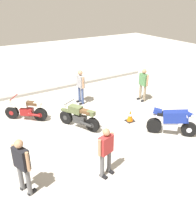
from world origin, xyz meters
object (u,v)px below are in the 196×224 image
object	(u,v)px
person_in_gray_shirt	(81,85)
traffic_cone	(130,116)
motorcycle_blue_sportbike	(172,121)
person_in_green_shirt	(143,83)
person_in_black_shirt	(22,163)
motorcycle_cream_vintage	(26,110)
motorcycle_olive_vintage	(79,117)
person_in_red_shirt	(106,149)

from	to	relation	value
person_in_gray_shirt	traffic_cone	world-z (taller)	person_in_gray_shirt
motorcycle_blue_sportbike	person_in_gray_shirt	world-z (taller)	person_in_gray_shirt
person_in_green_shirt	traffic_cone	size ratio (longest dim) A/B	3.20
person_in_black_shirt	traffic_cone	size ratio (longest dim) A/B	3.31
person_in_green_shirt	motorcycle_cream_vintage	bearing A→B (deg)	-9.99
motorcycle_olive_vintage	person_in_green_shirt	size ratio (longest dim) A/B	1.06
motorcycle_blue_sportbike	person_in_black_shirt	distance (m)	5.94
motorcycle_olive_vintage	person_in_green_shirt	distance (m)	4.32
motorcycle_olive_vintage	motorcycle_cream_vintage	xyz separation A→B (m)	(-1.67, 1.88, 0.00)
person_in_red_shirt	motorcycle_cream_vintage	bearing A→B (deg)	176.30
person_in_black_shirt	motorcycle_cream_vintage	bearing A→B (deg)	52.17
person_in_gray_shirt	person_in_red_shirt	world-z (taller)	person_in_gray_shirt
person_in_gray_shirt	person_in_red_shirt	size ratio (longest dim) A/B	1.06
motorcycle_cream_vintage	traffic_cone	distance (m)	4.64
person_in_green_shirt	person_in_black_shirt	world-z (taller)	person_in_black_shirt
motorcycle_cream_vintage	person_in_black_shirt	size ratio (longest dim) A/B	0.89
motorcycle_blue_sportbike	motorcycle_olive_vintage	bearing A→B (deg)	-174.85
person_in_black_shirt	traffic_cone	xyz separation A→B (m)	(5.22, 1.77, -0.75)
motorcycle_olive_vintage	person_in_green_shirt	world-z (taller)	person_in_green_shirt
person_in_green_shirt	person_in_black_shirt	bearing A→B (deg)	24.80
motorcycle_olive_vintage	traffic_cone	bearing A→B (deg)	-135.61
traffic_cone	motorcycle_olive_vintage	bearing A→B (deg)	161.63
person_in_black_shirt	person_in_green_shirt	bearing A→B (deg)	4.09
person_in_red_shirt	person_in_green_shirt	bearing A→B (deg)	113.54
motorcycle_cream_vintage	traffic_cone	bearing A→B (deg)	-172.70
motorcycle_blue_sportbike	person_in_red_shirt	size ratio (longest dim) A/B	0.93
person_in_red_shirt	person_in_black_shirt	world-z (taller)	person_in_black_shirt
motorcycle_olive_vintage	person_in_black_shirt	size ratio (longest dim) A/B	1.03
traffic_cone	person_in_gray_shirt	bearing A→B (deg)	106.64
person_in_green_shirt	person_in_black_shirt	size ratio (longest dim) A/B	0.97
traffic_cone	person_in_red_shirt	bearing A→B (deg)	-140.78
motorcycle_cream_vintage	person_in_red_shirt	size ratio (longest dim) A/B	0.95
person_in_green_shirt	person_in_gray_shirt	distance (m)	3.25
person_in_gray_shirt	traffic_cone	distance (m)	3.15
person_in_gray_shirt	traffic_cone	xyz separation A→B (m)	(0.88, -2.93, -0.74)
motorcycle_blue_sportbike	motorcycle_olive_vintage	size ratio (longest dim) A/B	0.85
motorcycle_cream_vintage	motorcycle_blue_sportbike	bearing A→B (deg)	177.74
motorcycle_cream_vintage	traffic_cone	xyz separation A→B (m)	(3.83, -2.60, -0.23)
person_in_gray_shirt	person_in_black_shirt	distance (m)	6.40
motorcycle_cream_vintage	person_in_green_shirt	xyz separation A→B (m)	(5.88, -1.08, 0.48)
person_in_red_shirt	traffic_cone	size ratio (longest dim) A/B	3.10
person_in_red_shirt	person_in_gray_shirt	bearing A→B (deg)	144.62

